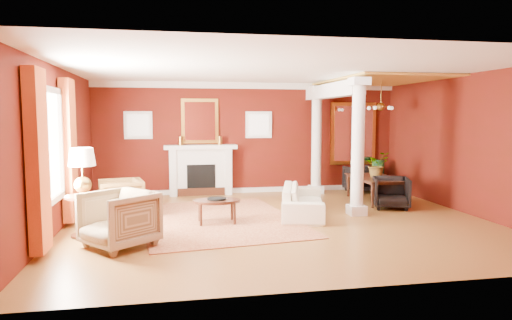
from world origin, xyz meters
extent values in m
plane|color=brown|center=(0.00, 0.00, 0.00)|extent=(8.00, 8.00, 0.00)
cube|color=#53100B|center=(0.00, 3.50, 1.45)|extent=(8.00, 0.04, 2.90)
cube|color=#53100B|center=(0.00, -3.50, 1.45)|extent=(8.00, 0.04, 2.90)
cube|color=#53100B|center=(-4.00, 0.00, 1.45)|extent=(0.04, 7.00, 2.90)
cube|color=#53100B|center=(4.00, 0.00, 1.45)|extent=(0.04, 7.00, 2.90)
cube|color=white|center=(0.00, 0.00, 2.90)|extent=(8.00, 7.00, 0.04)
cube|color=white|center=(-1.30, 3.33, 0.60)|extent=(1.60, 0.34, 1.20)
cube|color=black|center=(-1.30, 3.16, 0.45)|extent=(0.72, 0.03, 0.70)
cube|color=black|center=(-1.30, 3.16, 0.10)|extent=(1.20, 0.05, 0.20)
cube|color=white|center=(-1.30, 3.29, 1.24)|extent=(1.85, 0.42, 0.10)
cube|color=white|center=(-2.00, 3.30, 0.60)|extent=(0.16, 0.40, 1.20)
cube|color=white|center=(-0.60, 3.30, 0.60)|extent=(0.16, 0.40, 1.20)
cube|color=gold|center=(-1.30, 3.46, 1.90)|extent=(0.95, 0.06, 1.15)
cube|color=white|center=(-1.30, 3.42, 1.90)|extent=(0.78, 0.02, 0.98)
cube|color=white|center=(-2.85, 3.47, 1.80)|extent=(0.70, 0.06, 0.70)
cube|color=white|center=(-2.85, 3.44, 1.80)|extent=(0.54, 0.02, 0.54)
cube|color=white|center=(0.25, 3.47, 1.80)|extent=(0.70, 0.06, 0.70)
cube|color=white|center=(0.25, 3.44, 1.80)|extent=(0.54, 0.02, 0.54)
cube|color=white|center=(-3.98, -0.60, 1.55)|extent=(0.03, 1.30, 1.70)
cube|color=white|center=(-3.95, -1.30, 1.55)|extent=(0.08, 0.10, 1.90)
cube|color=white|center=(-3.95, 0.10, 1.55)|extent=(0.08, 0.10, 1.90)
cube|color=#BE4F20|center=(-3.88, -1.60, 1.40)|extent=(0.18, 0.55, 2.60)
cube|color=#BE4F20|center=(-3.88, 0.40, 1.40)|extent=(0.18, 0.55, 2.60)
cube|color=white|center=(1.70, 0.30, 0.10)|extent=(0.34, 0.34, 0.20)
cylinder|color=white|center=(1.70, 0.30, 1.45)|extent=(0.26, 0.26, 2.50)
cube|color=white|center=(1.70, 0.30, 2.72)|extent=(0.36, 0.36, 0.16)
cube|color=white|center=(1.70, 3.00, 0.10)|extent=(0.34, 0.34, 0.20)
cylinder|color=white|center=(1.70, 3.00, 1.45)|extent=(0.26, 0.26, 2.50)
cube|color=white|center=(1.70, 3.00, 2.72)|extent=(0.36, 0.36, 0.16)
cube|color=white|center=(1.70, 1.90, 2.62)|extent=(0.30, 3.20, 0.32)
cube|color=gold|center=(2.85, 1.75, 2.87)|extent=(2.30, 3.40, 0.04)
cube|color=gold|center=(2.90, 3.46, 1.55)|extent=(1.30, 0.06, 1.70)
cube|color=white|center=(2.90, 3.42, 1.55)|extent=(1.10, 0.02, 1.50)
cylinder|color=#A88235|center=(2.90, 1.80, 2.58)|extent=(0.02, 0.02, 0.65)
sphere|color=#A88235|center=(2.90, 1.80, 2.25)|extent=(0.20, 0.20, 0.20)
sphere|color=#F3E5CE|center=(3.18, 1.80, 2.22)|extent=(0.09, 0.09, 0.09)
sphere|color=#F3E5CE|center=(2.99, 2.07, 2.22)|extent=(0.09, 0.09, 0.09)
sphere|color=#F3E5CE|center=(2.67, 1.96, 2.22)|extent=(0.09, 0.09, 0.09)
sphere|color=#F3E5CE|center=(2.67, 1.64, 2.22)|extent=(0.09, 0.09, 0.09)
sphere|color=#F3E5CE|center=(2.99, 1.53, 2.22)|extent=(0.09, 0.09, 0.09)
cube|color=white|center=(0.00, 3.46, 2.82)|extent=(8.00, 0.08, 0.16)
cube|color=white|center=(0.00, 3.46, 0.06)|extent=(8.00, 0.08, 0.12)
cube|color=maroon|center=(-1.17, 0.36, 0.01)|extent=(3.37, 4.21, 0.02)
imported|color=white|center=(0.62, 0.51, 0.40)|extent=(1.15, 2.15, 0.81)
imported|color=black|center=(-3.04, 0.94, 0.43)|extent=(0.92, 0.96, 0.85)
imported|color=tan|center=(-2.85, -1.23, 0.48)|extent=(1.28, 1.29, 0.97)
cylinder|color=black|center=(-1.21, 0.06, 0.43)|extent=(0.90, 0.90, 0.05)
cylinder|color=black|center=(-1.52, -0.13, 0.20)|extent=(0.05, 0.05, 0.40)
cylinder|color=black|center=(-0.89, -0.13, 0.20)|extent=(0.05, 0.05, 0.40)
cylinder|color=black|center=(-1.52, 0.26, 0.20)|extent=(0.05, 0.05, 0.40)
cylinder|color=black|center=(-0.89, 0.26, 0.20)|extent=(0.05, 0.05, 0.40)
imported|color=black|center=(-1.18, 0.10, 0.56)|extent=(0.14, 0.10, 0.21)
cylinder|color=black|center=(-3.50, -0.46, 0.02)|extent=(0.44, 0.44, 0.04)
cylinder|color=black|center=(-3.50, -0.46, 0.34)|extent=(0.10, 0.10, 0.68)
cylinder|color=black|center=(-3.50, -0.46, 0.68)|extent=(0.60, 0.60, 0.04)
sphere|color=#A88235|center=(-3.50, -0.46, 0.88)|extent=(0.28, 0.28, 0.28)
cylinder|color=#A88235|center=(-3.50, -0.46, 1.08)|extent=(0.03, 0.03, 0.30)
cone|color=#F3E5CE|center=(-3.50, -0.46, 1.35)|extent=(0.44, 0.44, 0.30)
imported|color=black|center=(2.75, 1.63, 0.47)|extent=(0.62, 1.68, 0.93)
imported|color=black|center=(2.71, 0.78, 0.38)|extent=(0.94, 0.91, 0.77)
imported|color=black|center=(2.97, 2.98, 0.39)|extent=(0.85, 0.81, 0.77)
sphere|color=#143E1E|center=(3.45, 3.00, 0.17)|extent=(0.36, 0.36, 0.36)
cylinder|color=#143E1E|center=(3.45, 3.00, 0.43)|extent=(0.33, 0.33, 0.86)
imported|color=#26591E|center=(2.72, 1.57, 1.17)|extent=(0.66, 0.70, 0.47)
camera|label=1|loc=(-2.02, -8.42, 2.02)|focal=32.00mm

